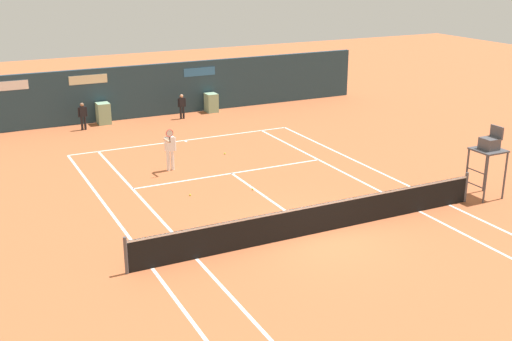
# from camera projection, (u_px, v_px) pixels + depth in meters

# --- Properties ---
(ground_plane) EXTENTS (80.00, 80.00, 0.01)m
(ground_plane) POSITION_uv_depth(u_px,v_px,m) (308.00, 226.00, 20.41)
(ground_plane) COLOR #BC6038
(tennis_net) EXTENTS (12.10, 0.10, 1.07)m
(tennis_net) POSITION_uv_depth(u_px,v_px,m) (318.00, 218.00, 19.76)
(tennis_net) COLOR #4C4C51
(tennis_net) RESTS_ON ground_plane
(sponsor_back_wall) EXTENTS (25.00, 1.02, 2.75)m
(sponsor_back_wall) POSITION_uv_depth(u_px,v_px,m) (149.00, 92.00, 33.92)
(sponsor_back_wall) COLOR #233D4C
(sponsor_back_wall) RESTS_ON ground_plane
(umpire_chair) EXTENTS (1.00, 1.00, 2.56)m
(umpire_chair) POSITION_uv_depth(u_px,v_px,m) (489.00, 149.00, 22.38)
(umpire_chair) COLOR #47474C
(umpire_chair) RESTS_ON ground_plane
(player_on_baseline) EXTENTS (0.59, 0.71, 1.84)m
(player_on_baseline) POSITION_uv_depth(u_px,v_px,m) (170.00, 147.00, 25.41)
(player_on_baseline) COLOR white
(player_on_baseline) RESTS_ON ground_plane
(ball_kid_left_post) EXTENTS (0.43, 0.20, 1.30)m
(ball_kid_left_post) POSITION_uv_depth(u_px,v_px,m) (182.00, 105.00, 33.60)
(ball_kid_left_post) COLOR black
(ball_kid_left_post) RESTS_ON ground_plane
(ball_kid_right_post) EXTENTS (0.45, 0.19, 1.36)m
(ball_kid_right_post) POSITION_uv_depth(u_px,v_px,m) (83.00, 114.00, 31.42)
(ball_kid_right_post) COLOR black
(ball_kid_right_post) RESTS_ON ground_plane
(tennis_ball_near_service_line) EXTENTS (0.07, 0.07, 0.07)m
(tennis_ball_near_service_line) POSITION_uv_depth(u_px,v_px,m) (225.00, 154.00, 27.78)
(tennis_ball_near_service_line) COLOR #CCE033
(tennis_ball_near_service_line) RESTS_ON ground_plane
(tennis_ball_mid_court) EXTENTS (0.07, 0.07, 0.07)m
(tennis_ball_mid_court) POSITION_uv_depth(u_px,v_px,m) (190.00, 195.00, 22.99)
(tennis_ball_mid_court) COLOR #CCE033
(tennis_ball_mid_court) RESTS_ON ground_plane
(tennis_ball_by_sideline) EXTENTS (0.07, 0.07, 0.07)m
(tennis_ball_by_sideline) POSITION_uv_depth(u_px,v_px,m) (253.00, 189.00, 23.56)
(tennis_ball_by_sideline) COLOR #CCE033
(tennis_ball_by_sideline) RESTS_ON ground_plane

